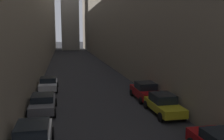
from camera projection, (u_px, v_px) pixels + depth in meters
The scene contains 8 objects.
ground_plane at pixel (78, 64), 48.01m from camera, with size 264.00×264.00×0.00m, color #232326.
building_block_left at pixel (4, 11), 45.93m from camera, with size 15.48×108.00×20.12m, color #756B5B.
building_block_right at pixel (133, 8), 50.55m from camera, with size 11.97×108.00×22.08m, color #756B5B.
parked_car_left_second at pixel (33, 137), 12.37m from camera, with size 1.93×4.27×1.53m.
parked_car_left_third at pixel (43, 103), 18.69m from camera, with size 1.97×4.18×1.39m.
parked_car_left_far at pixel (48, 84), 25.93m from camera, with size 1.97×4.14×1.41m.
parked_car_right_third at pixel (163, 104), 18.39m from camera, with size 1.90×4.46×1.48m.
parked_car_right_far at pixel (145, 91), 22.38m from camera, with size 1.97×4.31×1.58m.
Camera 1 is at (-2.81, -0.03, 5.93)m, focal length 39.75 mm.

